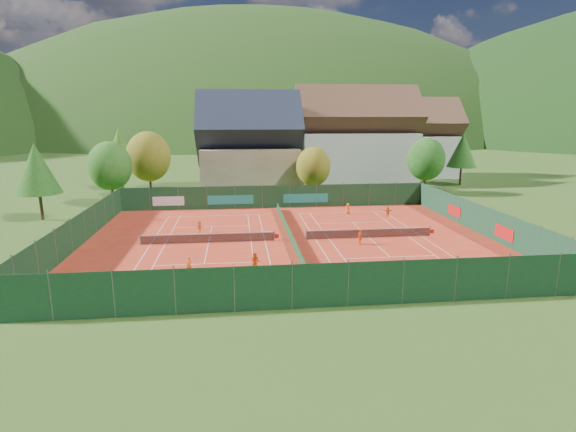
# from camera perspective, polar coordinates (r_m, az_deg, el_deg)

# --- Properties ---
(ground) EXTENTS (600.00, 600.00, 0.00)m
(ground) POSITION_cam_1_polar(r_m,az_deg,el_deg) (44.51, 0.29, -3.10)
(ground) COLOR #2D4D18
(ground) RESTS_ON ground
(clay_pad) EXTENTS (40.00, 32.00, 0.01)m
(clay_pad) POSITION_cam_1_polar(r_m,az_deg,el_deg) (44.50, 0.29, -3.07)
(clay_pad) COLOR red
(clay_pad) RESTS_ON ground
(court_markings_left) EXTENTS (11.03, 23.83, 0.00)m
(court_markings_left) POSITION_cam_1_polar(r_m,az_deg,el_deg) (44.30, -10.05, -3.34)
(court_markings_left) COLOR white
(court_markings_left) RESTS_ON ground
(court_markings_right) EXTENTS (11.03, 23.83, 0.00)m
(court_markings_right) POSITION_cam_1_polar(r_m,az_deg,el_deg) (46.11, 10.22, -2.70)
(court_markings_right) COLOR white
(court_markings_right) RESTS_ON ground
(tennis_net_left) EXTENTS (13.30, 0.10, 1.02)m
(tennis_net_left) POSITION_cam_1_polar(r_m,az_deg,el_deg) (44.16, -9.88, -2.72)
(tennis_net_left) COLOR #59595B
(tennis_net_left) RESTS_ON ground
(tennis_net_right) EXTENTS (13.30, 0.10, 1.02)m
(tennis_net_right) POSITION_cam_1_polar(r_m,az_deg,el_deg) (46.03, 10.43, -2.10)
(tennis_net_right) COLOR #59595B
(tennis_net_right) RESTS_ON ground
(court_divider) EXTENTS (0.03, 28.80, 1.00)m
(court_divider) POSITION_cam_1_polar(r_m,az_deg,el_deg) (44.37, 0.30, -2.46)
(court_divider) COLOR #153B1E
(court_divider) RESTS_ON ground
(fence_north) EXTENTS (40.00, 0.10, 3.00)m
(fence_north) POSITION_cam_1_polar(r_m,az_deg,el_deg) (59.65, -1.97, 2.45)
(fence_north) COLOR #163C20
(fence_north) RESTS_ON ground
(fence_south) EXTENTS (40.00, 0.04, 3.00)m
(fence_south) POSITION_cam_1_polar(r_m,az_deg,el_deg) (29.02, 4.11, -8.81)
(fence_south) COLOR #12341B
(fence_south) RESTS_ON ground
(fence_west) EXTENTS (0.04, 32.00, 3.00)m
(fence_west) POSITION_cam_1_polar(r_m,az_deg,el_deg) (46.28, -25.13, -1.78)
(fence_west) COLOR #14391D
(fence_west) RESTS_ON ground
(fence_east) EXTENTS (0.09, 32.00, 3.00)m
(fence_east) POSITION_cam_1_polar(r_m,az_deg,el_deg) (50.56, 23.41, -0.48)
(fence_east) COLOR #133621
(fence_east) RESTS_ON ground
(chalet) EXTENTS (16.20, 12.00, 16.00)m
(chalet) POSITION_cam_1_polar(r_m,az_deg,el_deg) (72.74, -4.93, 8.37)
(chalet) COLOR #C8B08D
(chalet) RESTS_ON ground
(hotel_block_a) EXTENTS (21.60, 11.00, 17.25)m
(hotel_block_a) POSITION_cam_1_polar(r_m,az_deg,el_deg) (81.43, 8.59, 9.28)
(hotel_block_a) COLOR silver
(hotel_block_a) RESTS_ON ground
(hotel_block_b) EXTENTS (17.28, 10.00, 15.50)m
(hotel_block_b) POSITION_cam_1_polar(r_m,az_deg,el_deg) (93.52, 15.70, 8.92)
(hotel_block_b) COLOR silver
(hotel_block_b) RESTS_ON ground
(tree_west_front) EXTENTS (5.72, 5.72, 8.69)m
(tree_west_front) POSITION_cam_1_polar(r_m,az_deg,el_deg) (65.10, -21.67, 5.92)
(tree_west_front) COLOR #4A341A
(tree_west_front) RESTS_ON ground
(tree_west_mid) EXTENTS (6.44, 6.44, 9.78)m
(tree_west_mid) POSITION_cam_1_polar(r_m,az_deg,el_deg) (69.97, -17.29, 7.22)
(tree_west_mid) COLOR #453018
(tree_west_mid) RESTS_ON ground
(tree_west_back) EXTENTS (5.60, 5.60, 10.00)m
(tree_west_back) POSITION_cam_1_polar(r_m,az_deg,el_deg) (78.98, -20.59, 8.04)
(tree_west_back) COLOR #4D331B
(tree_west_back) RESTS_ON ground
(tree_center) EXTENTS (5.01, 5.01, 7.60)m
(tree_center) POSITION_cam_1_polar(r_m,az_deg,el_deg) (65.88, 3.22, 6.28)
(tree_center) COLOR #4C341B
(tree_center) RESTS_ON ground
(tree_east_front) EXTENTS (5.72, 5.72, 8.69)m
(tree_east_front) POSITION_cam_1_polar(r_m,az_deg,el_deg) (72.91, 17.14, 6.90)
(tree_east_front) COLOR #462B19
(tree_east_front) RESTS_ON ground
(tree_east_mid) EXTENTS (5.04, 5.04, 9.00)m
(tree_east_mid) POSITION_cam_1_polar(r_m,az_deg,el_deg) (84.37, 21.29, 7.78)
(tree_east_mid) COLOR #472D19
(tree_east_mid) RESTS_ON ground
(tree_west_side) EXTENTS (5.04, 5.04, 9.00)m
(tree_west_side) POSITION_cam_1_polar(r_m,az_deg,el_deg) (59.42, -29.30, 5.26)
(tree_west_side) COLOR #4D361B
(tree_west_side) RESTS_ON ground
(tree_east_back) EXTENTS (7.15, 7.15, 10.86)m
(tree_east_back) POSITION_cam_1_polar(r_m,az_deg,el_deg) (88.34, 14.25, 8.88)
(tree_east_back) COLOR #4D351B
(tree_east_back) RESTS_ON ground
(mountain_backdrop) EXTENTS (820.00, 530.00, 242.00)m
(mountain_backdrop) POSITION_cam_1_polar(r_m,az_deg,el_deg) (282.81, 0.38, 2.24)
(mountain_backdrop) COLOR black
(mountain_backdrop) RESTS_ON ground
(ball_hopper) EXTENTS (0.34, 0.34, 0.80)m
(ball_hopper) POSITION_cam_1_polar(r_m,az_deg,el_deg) (39.06, 22.34, -5.50)
(ball_hopper) COLOR slate
(ball_hopper) RESTS_ON ground
(loose_ball_0) EXTENTS (0.07, 0.07, 0.07)m
(loose_ball_0) POSITION_cam_1_polar(r_m,az_deg,el_deg) (38.46, -13.55, -5.98)
(loose_ball_0) COLOR #CCD833
(loose_ball_0) RESTS_ON ground
(loose_ball_1) EXTENTS (0.07, 0.07, 0.07)m
(loose_ball_1) POSITION_cam_1_polar(r_m,az_deg,el_deg) (33.87, 13.41, -8.57)
(loose_ball_1) COLOR #CCD833
(loose_ball_1) RESTS_ON ground
(loose_ball_2) EXTENTS (0.07, 0.07, 0.07)m
(loose_ball_2) POSITION_cam_1_polar(r_m,az_deg,el_deg) (46.62, 5.39, -2.36)
(loose_ball_2) COLOR #CCD833
(loose_ball_2) RESTS_ON ground
(loose_ball_3) EXTENTS (0.07, 0.07, 0.07)m
(loose_ball_3) POSITION_cam_1_polar(r_m,az_deg,el_deg) (50.01, -7.28, -1.36)
(loose_ball_3) COLOR #CCD833
(loose_ball_3) RESTS_ON ground
(loose_ball_4) EXTENTS (0.07, 0.07, 0.07)m
(loose_ball_4) POSITION_cam_1_polar(r_m,az_deg,el_deg) (45.47, 14.57, -3.11)
(loose_ball_4) COLOR #CCD833
(loose_ball_4) RESTS_ON ground
(player_left_near) EXTENTS (0.49, 0.33, 1.32)m
(player_left_near) POSITION_cam_1_polar(r_m,az_deg,el_deg) (36.17, -12.46, -6.08)
(player_left_near) COLOR orange
(player_left_near) RESTS_ON ground
(player_left_mid) EXTENTS (0.89, 0.77, 1.57)m
(player_left_mid) POSITION_cam_1_polar(r_m,az_deg,el_deg) (35.70, -4.19, -5.84)
(player_left_mid) COLOR #D64D13
(player_left_mid) RESTS_ON ground
(player_left_far) EXTENTS (0.84, 0.50, 1.28)m
(player_left_far) POSITION_cam_1_polar(r_m,az_deg,el_deg) (47.97, -11.15, -1.36)
(player_left_far) COLOR #CA4911
(player_left_far) RESTS_ON ground
(player_right_near) EXTENTS (0.84, 0.93, 1.52)m
(player_right_near) POSITION_cam_1_polar(r_m,az_deg,el_deg) (43.32, 9.15, -2.65)
(player_right_near) COLOR #F55A15
(player_right_near) RESTS_ON ground
(player_right_far_a) EXTENTS (0.79, 0.69, 1.37)m
(player_right_far_a) POSITION_cam_1_polar(r_m,az_deg,el_deg) (56.55, 7.62, 0.96)
(player_right_far_a) COLOR orange
(player_right_far_a) RESTS_ON ground
(player_right_far_b) EXTENTS (1.18, 0.38, 1.27)m
(player_right_far_b) POSITION_cam_1_polar(r_m,az_deg,el_deg) (55.78, 12.55, 0.55)
(player_right_far_b) COLOR #CB5B12
(player_right_far_b) RESTS_ON ground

